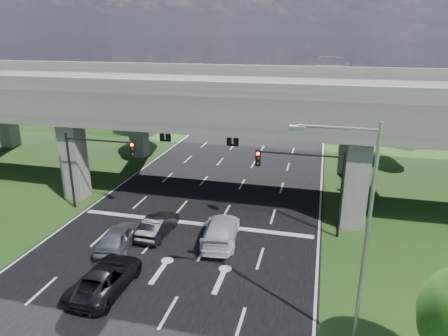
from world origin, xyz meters
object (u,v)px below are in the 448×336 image
at_px(streetlight_beyond, 337,85).
at_px(car_dark, 158,225).
at_px(car_silver, 119,237).
at_px(signal_left, 94,159).
at_px(car_trailing, 106,278).
at_px(car_white, 221,231).
at_px(signal_right, 308,176).
at_px(streetlight_near, 358,224).
at_px(streetlight_far, 339,103).

distance_m(streetlight_beyond, car_dark, 40.76).
distance_m(car_silver, car_dark, 2.79).
xyz_separation_m(signal_left, car_silver, (4.32, -4.80, -3.41)).
bearing_deg(car_trailing, car_silver, -69.74).
distance_m(signal_left, car_white, 11.19).
bearing_deg(car_dark, streetlight_beyond, -105.55).
relative_size(signal_right, car_dark, 1.42).
height_order(car_silver, car_white, car_white).
bearing_deg(signal_left, streetlight_beyond, 63.57).
bearing_deg(car_silver, streetlight_near, 155.25).
bearing_deg(car_silver, car_dark, -131.72).
height_order(signal_right, car_trailing, signal_right).
relative_size(streetlight_beyond, car_dark, 2.37).
distance_m(signal_left, car_dark, 7.41).
xyz_separation_m(signal_left, streetlight_beyond, (17.92, 36.06, 1.66)).
bearing_deg(car_silver, signal_left, -52.07).
bearing_deg(car_trailing, car_white, -123.86).
relative_size(signal_right, streetlight_beyond, 0.60).
bearing_deg(car_dark, car_white, -177.05).
relative_size(streetlight_near, car_white, 1.89).
bearing_deg(signal_left, signal_right, 0.00).
height_order(car_silver, car_trailing, car_silver).
distance_m(signal_left, car_trailing, 11.24).
relative_size(streetlight_near, streetlight_far, 1.00).
bearing_deg(car_dark, signal_right, -163.38).
relative_size(car_white, car_trailing, 1.05).
bearing_deg(car_trailing, streetlight_far, -111.31).
distance_m(streetlight_near, streetlight_beyond, 46.00).
distance_m(signal_right, signal_left, 15.65).
bearing_deg(car_white, signal_left, -20.29).
bearing_deg(streetlight_beyond, streetlight_near, -90.00).
relative_size(signal_left, car_white, 1.14).
bearing_deg(car_dark, car_trailing, 89.17).
bearing_deg(streetlight_beyond, signal_left, -116.43).
bearing_deg(streetlight_far, signal_left, -131.78).
distance_m(streetlight_near, streetlight_far, 30.00).
bearing_deg(signal_right, car_dark, -164.95).
bearing_deg(streetlight_far, car_silver, -118.69).
bearing_deg(streetlight_near, streetlight_beyond, 90.00).
bearing_deg(streetlight_beyond, car_trailing, -105.11).
xyz_separation_m(streetlight_near, car_trailing, (-12.17, 0.93, -5.12)).
bearing_deg(car_white, streetlight_near, 128.53).
relative_size(streetlight_beyond, car_trailing, 1.98).
bearing_deg(streetlight_far, car_white, -108.52).
distance_m(signal_right, car_silver, 12.77).
relative_size(signal_left, streetlight_beyond, 0.60).
distance_m(signal_left, streetlight_near, 20.56).
distance_m(car_white, car_trailing, 7.99).
height_order(signal_left, car_dark, signal_left).
xyz_separation_m(signal_left, car_dark, (6.02, -2.59, -3.46)).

